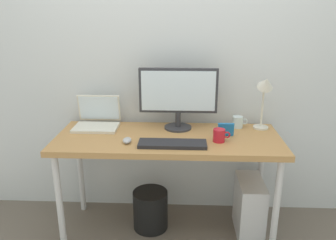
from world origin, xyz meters
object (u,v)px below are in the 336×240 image
Objects in this scene: desk_lamp at (265,91)px; wastebasket at (150,210)px; desk at (168,146)px; photo_frame at (226,129)px; computer_tower at (249,207)px; keyboard at (172,144)px; glass_cup at (238,122)px; laptop at (97,119)px; mouse at (127,140)px; monitor at (178,95)px; coffee_mug at (219,135)px.

desk_lamp is 1.21m from wastebasket.
desk is 0.42m from photo_frame.
computer_tower is at bearing -114.50° from desk_lamp.
desk is 0.19m from keyboard.
keyboard is 0.61m from glass_cup.
laptop is at bearing 170.41° from computer_tower.
computer_tower is (0.56, 0.16, -0.55)m from keyboard.
glass_cup is (0.47, 0.38, 0.03)m from keyboard.
wastebasket is at bearing 177.85° from computer_tower.
mouse is 0.65m from wastebasket.
glass_cup is at bearing 23.80° from mouse.
glass_cup reaches higher than wastebasket.
keyboard is (-0.64, -0.33, -0.28)m from desk_lamp.
monitor is 1.87× the size of wastebasket.
monitor is 0.43m from coffee_mug.
monitor reaches higher than desk_lamp.
photo_frame is at bearing -9.66° from laptop.
monitor is 0.49m from glass_cup.
desk is 0.56m from glass_cup.
desk is 2.77× the size of monitor.
laptop is (-0.60, 0.02, -0.20)m from monitor.
coffee_mug is at bearing -12.72° from desk.
laptop is at bearing 178.44° from monitor.
desk is 0.58m from laptop.
laptop reaches higher than glass_cup.
photo_frame is at bearing 13.24° from mouse.
wastebasket is at bearing -143.47° from monitor.
desk_lamp is 1.02m from mouse.
keyboard is at bearing -47.59° from wastebasket.
photo_frame is 0.84m from wastebasket.
keyboard is 0.80m from computer_tower.
coffee_mug is (0.34, -0.08, 0.11)m from desk.
glass_cup is 0.63m from computer_tower.
wastebasket is at bearing 170.25° from desk.
photo_frame is 0.26× the size of computer_tower.
coffee_mug is (0.61, 0.05, 0.03)m from mouse.
laptop is 3.56× the size of mouse.
monitor is at bearing 138.23° from coffee_mug.
coffee_mug is at bearing -143.27° from desk_lamp.
photo_frame reaches higher than computer_tower.
coffee_mug is at bearing -11.89° from wastebasket.
wastebasket is at bearing 168.11° from coffee_mug.
desk_lamp is 4.58× the size of mouse.
mouse is 0.82× the size of photo_frame.
mouse is 1.03m from computer_tower.
computer_tower is (1.13, -0.19, -0.60)m from laptop.
keyboard is (0.57, -0.35, -0.05)m from laptop.
glass_cup is (0.77, 0.34, 0.03)m from mouse.
mouse is (0.27, -0.32, -0.04)m from laptop.
monitor is at bearing -1.56° from laptop.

